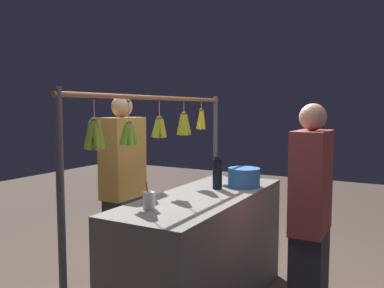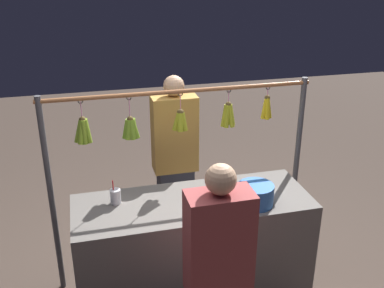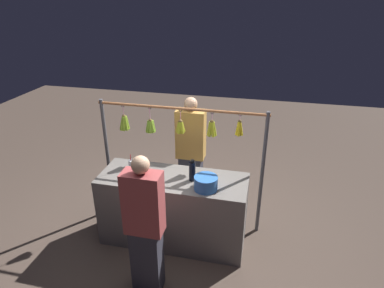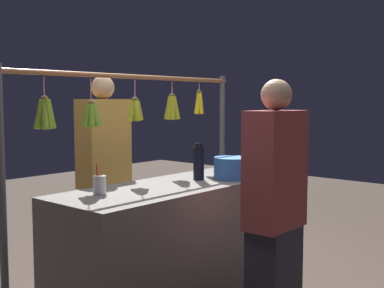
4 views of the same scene
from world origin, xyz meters
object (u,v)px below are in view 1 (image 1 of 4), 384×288
water_bottle (217,174)px  vendor_person (123,194)px  blue_bucket (244,177)px  drink_cup (149,200)px  customer_person (310,227)px

water_bottle → vendor_person: vendor_person is taller
water_bottle → blue_bucket: (-0.18, 0.15, -0.04)m
drink_cup → vendor_person: size_ratio=0.11×
water_bottle → drink_cup: size_ratio=1.44×
vendor_person → customer_person: bearing=86.7°
drink_cup → water_bottle: bearing=172.0°
water_bottle → drink_cup: 0.78m
blue_bucket → vendor_person: size_ratio=0.16×
drink_cup → blue_bucket: bearing=165.0°
blue_bucket → drink_cup: (0.95, -0.25, -0.02)m
water_bottle → blue_bucket: 0.24m
vendor_person → customer_person: vendor_person is taller
drink_cup → vendor_person: bearing=-130.9°
water_bottle → drink_cup: water_bottle is taller
customer_person → water_bottle: bearing=-110.2°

